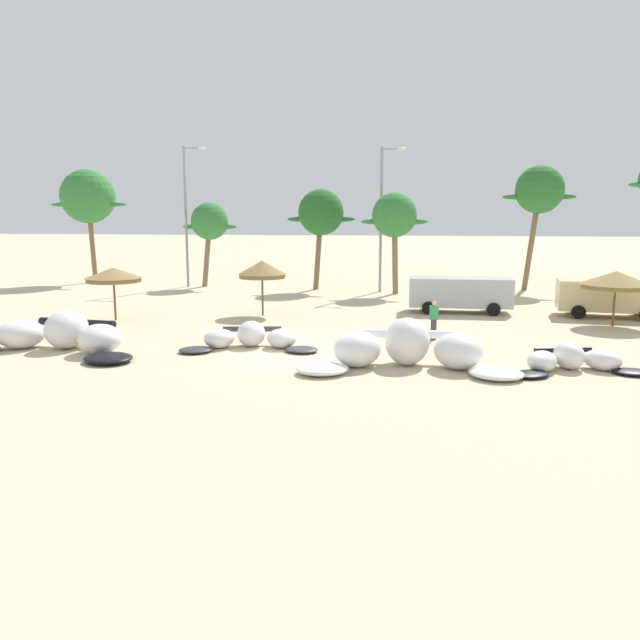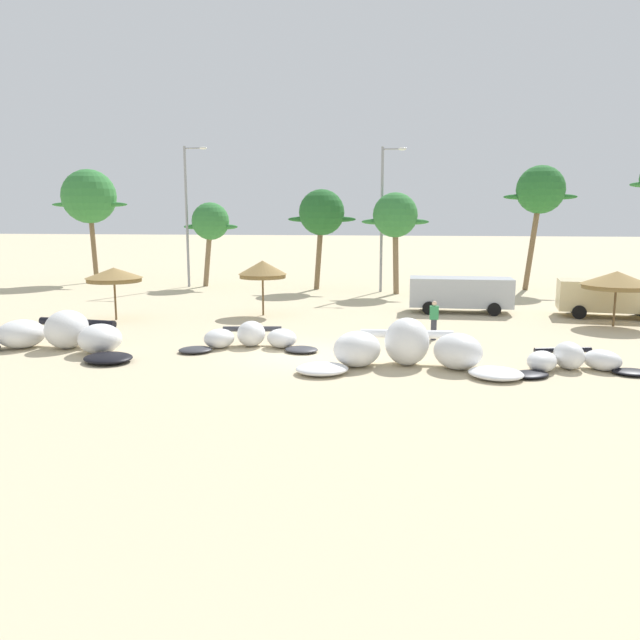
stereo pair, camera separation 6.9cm
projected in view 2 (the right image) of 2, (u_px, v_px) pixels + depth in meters
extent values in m
plane|color=beige|center=(307.00, 356.00, 23.21)|extent=(260.00, 260.00, 0.00)
ellipsoid|color=white|center=(21.00, 334.00, 24.47)|extent=(2.38, 2.40, 1.10)
ellipsoid|color=white|center=(67.00, 329.00, 24.39)|extent=(1.82, 1.99, 1.49)
ellipsoid|color=white|center=(100.00, 339.00, 23.53)|extent=(2.23, 2.32, 1.10)
ellipsoid|color=black|center=(108.00, 358.00, 22.19)|extent=(2.33, 2.24, 0.30)
cylinder|color=black|center=(77.00, 323.00, 24.96)|extent=(3.37, 0.76, 0.31)
cube|color=black|center=(64.00, 330.00, 24.22)|extent=(1.30, 0.81, 0.04)
ellipsoid|color=#333338|center=(196.00, 350.00, 23.76)|extent=(1.64, 1.57, 0.20)
ellipsoid|color=white|center=(219.00, 338.00, 24.52)|extent=(1.55, 1.62, 0.74)
ellipsoid|color=white|center=(251.00, 334.00, 24.81)|extent=(1.28, 1.41, 1.00)
ellipsoid|color=white|center=(282.00, 338.00, 24.54)|extent=(1.67, 1.68, 0.74)
ellipsoid|color=#333338|center=(301.00, 349.00, 23.79)|extent=(1.46, 1.33, 0.20)
cylinder|color=#333338|center=(252.00, 329.00, 25.23)|extent=(2.34, 0.56, 0.21)
cube|color=#333338|center=(251.00, 334.00, 24.68)|extent=(0.91, 0.58, 0.04)
ellipsoid|color=white|center=(322.00, 369.00, 20.57)|extent=(2.18, 2.06, 0.33)
ellipsoid|color=white|center=(357.00, 349.00, 21.48)|extent=(2.23, 2.29, 1.21)
ellipsoid|color=white|center=(407.00, 341.00, 21.69)|extent=(1.58, 1.78, 1.64)
ellipsoid|color=white|center=(458.00, 351.00, 21.13)|extent=(2.26, 2.30, 1.21)
ellipsoid|color=white|center=(496.00, 373.00, 19.98)|extent=(2.12, 1.99, 0.33)
cylinder|color=white|center=(406.00, 334.00, 22.26)|extent=(3.24, 0.40, 0.29)
cube|color=white|center=(407.00, 342.00, 21.52)|extent=(1.20, 0.66, 0.04)
ellipsoid|color=black|center=(530.00, 374.00, 20.15)|extent=(1.58, 1.48, 0.18)
ellipsoid|color=white|center=(542.00, 361.00, 20.84)|extent=(1.36, 1.53, 0.68)
ellipsoid|color=white|center=(569.00, 355.00, 21.16)|extent=(1.20, 1.45, 0.92)
ellipsoid|color=white|center=(602.00, 360.00, 21.00)|extent=(1.57, 1.55, 0.68)
ellipsoid|color=black|center=(633.00, 372.00, 20.42)|extent=(1.38, 1.10, 0.18)
cylinder|color=black|center=(563.00, 350.00, 21.58)|extent=(1.98, 0.61, 0.18)
cube|color=black|center=(571.00, 356.00, 21.04)|extent=(0.81, 0.60, 0.04)
cylinder|color=brown|center=(115.00, 299.00, 30.88)|extent=(0.10, 0.10, 2.07)
cone|color=olive|center=(114.00, 273.00, 30.67)|extent=(2.74, 2.74, 0.50)
cylinder|color=olive|center=(114.00, 280.00, 30.73)|extent=(2.60, 2.60, 0.20)
cylinder|color=brown|center=(263.00, 295.00, 32.28)|extent=(0.10, 0.10, 2.12)
cone|color=olive|center=(263.00, 267.00, 32.05)|extent=(2.46, 2.46, 0.69)
cylinder|color=olive|center=(263.00, 276.00, 32.13)|extent=(2.34, 2.34, 0.20)
cylinder|color=brown|center=(615.00, 305.00, 29.13)|extent=(0.10, 0.10, 1.94)
cone|color=olive|center=(617.00, 278.00, 28.92)|extent=(3.14, 3.14, 0.61)
cylinder|color=olive|center=(616.00, 287.00, 28.99)|extent=(2.99, 2.99, 0.20)
cube|color=beige|center=(610.00, 296.00, 31.71)|extent=(5.18, 2.64, 1.50)
cube|color=black|center=(582.00, 290.00, 32.01)|extent=(1.48, 2.13, 0.56)
cylinder|color=black|center=(579.00, 312.00, 31.26)|extent=(0.70, 0.32, 0.68)
cylinder|color=black|center=(574.00, 306.00, 33.20)|extent=(0.70, 0.32, 0.68)
cylinder|color=black|center=(638.00, 309.00, 32.41)|extent=(0.70, 0.32, 0.68)
cube|color=#B2B7BC|center=(461.00, 292.00, 33.20)|extent=(5.30, 1.98, 1.50)
cube|color=black|center=(433.00, 286.00, 33.37)|extent=(1.34, 1.91, 0.56)
cylinder|color=black|center=(429.00, 308.00, 32.62)|extent=(0.68, 0.25, 0.68)
cylinder|color=black|center=(428.00, 303.00, 34.50)|extent=(0.68, 0.25, 0.68)
cylinder|color=black|center=(494.00, 309.00, 32.14)|extent=(0.68, 0.25, 0.68)
cylinder|color=black|center=(490.00, 304.00, 34.02)|extent=(0.68, 0.25, 0.68)
cylinder|color=#383842|center=(434.00, 330.00, 26.09)|extent=(0.24, 0.24, 0.85)
cube|color=#338E51|center=(434.00, 313.00, 25.97)|extent=(0.36, 0.22, 0.56)
sphere|color=beige|center=(434.00, 303.00, 25.90)|extent=(0.20, 0.20, 0.20)
cylinder|color=brown|center=(93.00, 240.00, 47.64)|extent=(0.60, 0.36, 6.43)
sphere|color=#337A38|center=(89.00, 196.00, 47.13)|extent=(4.00, 4.00, 4.00)
ellipsoid|color=#337A38|center=(69.00, 205.00, 47.45)|extent=(2.80, 0.50, 0.36)
ellipsoid|color=#337A38|center=(110.00, 204.00, 47.01)|extent=(2.80, 0.50, 0.36)
cylinder|color=#7F6647|center=(208.00, 254.00, 45.03)|extent=(0.85, 0.36, 4.64)
sphere|color=#337A38|center=(210.00, 221.00, 44.61)|extent=(2.63, 2.63, 2.63)
ellipsoid|color=#337A38|center=(196.00, 227.00, 44.82)|extent=(1.84, 0.50, 0.36)
ellipsoid|color=#337A38|center=(225.00, 227.00, 44.53)|extent=(1.84, 0.50, 0.36)
cylinder|color=brown|center=(319.00, 251.00, 43.18)|extent=(0.72, 0.36, 5.25)
sphere|color=#236028|center=(322.00, 212.00, 42.72)|extent=(3.10, 3.10, 3.10)
ellipsoid|color=#236028|center=(304.00, 219.00, 42.97)|extent=(2.17, 0.50, 0.36)
ellipsoid|color=#236028|center=(340.00, 219.00, 42.63)|extent=(2.17, 0.50, 0.36)
cylinder|color=#7F6647|center=(396.00, 255.00, 40.68)|extent=(0.52, 0.36, 5.08)
sphere|color=#337A38|center=(395.00, 215.00, 40.27)|extent=(2.86, 2.86, 2.86)
ellipsoid|color=#337A38|center=(377.00, 222.00, 40.50)|extent=(2.00, 0.50, 0.36)
ellipsoid|color=#337A38|center=(413.00, 222.00, 40.18)|extent=(2.00, 0.50, 0.36)
cylinder|color=brown|center=(533.00, 240.00, 42.66)|extent=(1.02, 0.36, 6.74)
sphere|color=#286B2D|center=(541.00, 189.00, 42.05)|extent=(3.20, 3.20, 3.20)
ellipsoid|color=#286B2D|center=(520.00, 197.00, 42.31)|extent=(2.24, 0.50, 0.36)
ellipsoid|color=#286B2D|center=(560.00, 197.00, 41.96)|extent=(2.24, 0.50, 0.36)
cylinder|color=gray|center=(187.00, 218.00, 44.37)|extent=(0.18, 0.18, 9.75)
cylinder|color=gray|center=(194.00, 148.00, 43.50)|extent=(1.34, 0.10, 0.10)
ellipsoid|color=silver|center=(203.00, 148.00, 43.40)|extent=(0.56, 0.24, 0.20)
cylinder|color=gray|center=(382.00, 221.00, 41.48)|extent=(0.18, 0.18, 9.41)
cylinder|color=gray|center=(392.00, 149.00, 40.64)|extent=(1.25, 0.10, 0.10)
ellipsoid|color=silver|center=(402.00, 149.00, 40.56)|extent=(0.56, 0.24, 0.20)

